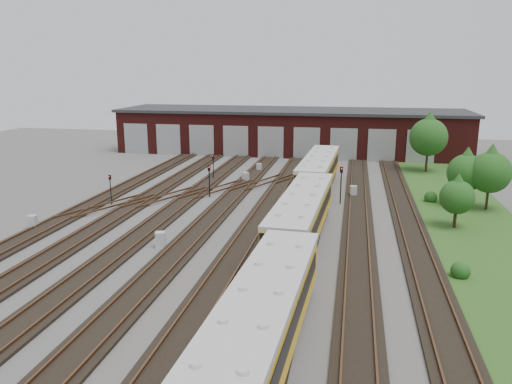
# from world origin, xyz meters

# --- Properties ---
(ground) EXTENTS (120.00, 120.00, 0.00)m
(ground) POSITION_xyz_m (0.00, 0.00, 0.00)
(ground) COLOR #4C4947
(ground) RESTS_ON ground
(track_network) EXTENTS (30.40, 70.00, 0.33)m
(track_network) POSITION_xyz_m (-0.17, 0.59, 0.11)
(track_network) COLOR black
(track_network) RESTS_ON ground
(maintenance_shed) EXTENTS (51.00, 12.50, 6.35)m
(maintenance_shed) POSITION_xyz_m (-0.01, 39.97, 3.20)
(maintenance_shed) COLOR #491412
(maintenance_shed) RESTS_ON ground
(grass_verge) EXTENTS (8.00, 55.00, 0.05)m
(grass_verge) POSITION_xyz_m (19.00, 10.00, 0.03)
(grass_verge) COLOR #274818
(grass_verge) RESTS_ON ground
(metro_train) EXTENTS (3.44, 47.69, 3.22)m
(metro_train) POSITION_xyz_m (6.00, 0.03, 1.98)
(metro_train) COLOR black
(metro_train) RESTS_ON ground
(signal_mast_0) EXTENTS (0.25, 0.24, 2.78)m
(signal_mast_0) POSITION_xyz_m (-12.33, 6.97, 1.78)
(signal_mast_0) COLOR black
(signal_mast_0) RESTS_ON ground
(signal_mast_1) EXTENTS (0.29, 0.27, 2.85)m
(signal_mast_1) POSITION_xyz_m (-6.06, 19.20, 1.85)
(signal_mast_1) COLOR black
(signal_mast_1) RESTS_ON ground
(signal_mast_2) EXTENTS (0.32, 0.30, 3.15)m
(signal_mast_2) POSITION_xyz_m (-4.21, 11.36, 2.04)
(signal_mast_2) COLOR black
(signal_mast_2) RESTS_ON ground
(signal_mast_3) EXTENTS (0.30, 0.29, 3.48)m
(signal_mast_3) POSITION_xyz_m (8.37, 11.40, 2.22)
(signal_mast_3) COLOR black
(signal_mast_3) RESTS_ON ground
(relay_cabinet_0) EXTENTS (0.67, 0.57, 1.08)m
(relay_cabinet_0) POSITION_xyz_m (-15.00, -0.87, 0.54)
(relay_cabinet_0) COLOR #B7B9BD
(relay_cabinet_0) RESTS_ON ground
(relay_cabinet_1) EXTENTS (0.78, 0.73, 1.04)m
(relay_cabinet_1) POSITION_xyz_m (-2.26, 18.81, 0.52)
(relay_cabinet_1) COLOR #B7B9BD
(relay_cabinet_1) RESTS_ON ground
(relay_cabinet_2) EXTENTS (0.81, 0.74, 1.13)m
(relay_cabinet_2) POSITION_xyz_m (-3.61, -2.88, 0.56)
(relay_cabinet_2) COLOR #B7B9BD
(relay_cabinet_2) RESTS_ON ground
(relay_cabinet_3) EXTENTS (0.58, 0.50, 0.93)m
(relay_cabinet_3) POSITION_xyz_m (-1.88, 24.78, 0.46)
(relay_cabinet_3) COLOR #B7B9BD
(relay_cabinet_3) RESTS_ON ground
(relay_cabinet_4) EXTENTS (0.71, 0.62, 1.07)m
(relay_cabinet_4) POSITION_xyz_m (9.53, 14.29, 0.53)
(relay_cabinet_4) COLOR #B7B9BD
(relay_cabinet_4) RESTS_ON ground
(tree_0) EXTENTS (4.47, 4.47, 7.42)m
(tree_0) POSITION_xyz_m (18.08, 28.16, 4.76)
(tree_0) COLOR black
(tree_0) RESTS_ON ground
(tree_1) EXTENTS (3.33, 3.33, 5.52)m
(tree_1) POSITION_xyz_m (19.35, 12.51, 3.54)
(tree_1) COLOR black
(tree_1) RESTS_ON ground
(tree_2) EXTENTS (3.60, 3.60, 5.97)m
(tree_2) POSITION_xyz_m (21.14, 11.71, 3.83)
(tree_2) COLOR black
(tree_2) RESTS_ON ground
(tree_3) EXTENTS (2.66, 2.66, 4.40)m
(tree_3) POSITION_xyz_m (17.42, 5.74, 2.82)
(tree_3) COLOR black
(tree_3) RESTS_ON ground
(bush_0) EXTENTS (1.15, 1.15, 1.15)m
(bush_0) POSITION_xyz_m (16.00, -4.28, 0.58)
(bush_0) COLOR #1E4614
(bush_0) RESTS_ON ground
(bush_1) EXTENTS (1.20, 1.20, 1.20)m
(bush_1) POSITION_xyz_m (16.70, 13.72, 0.60)
(bush_1) COLOR #1E4614
(bush_1) RESTS_ON ground
(bush_2) EXTENTS (1.19, 1.19, 1.19)m
(bush_2) POSITION_xyz_m (19.06, 16.24, 0.60)
(bush_2) COLOR #1E4614
(bush_2) RESTS_ON ground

